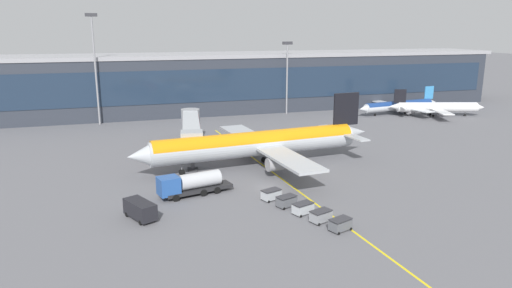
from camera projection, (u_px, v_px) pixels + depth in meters
The scene contains 16 objects.
ground_plane at pixel (269, 187), 70.00m from camera, with size 700.00×700.00×0.00m, color slate.
apron_lead_in_line at pixel (284, 181), 72.79m from camera, with size 0.30×80.00×0.01m, color yellow.
terminal_building at pixel (226, 82), 135.30m from camera, with size 168.55×20.96×16.33m.
main_airliner at pixel (258, 143), 79.66m from camera, with size 43.87×34.84×11.81m.
jet_bridge at pixel (191, 127), 88.19m from camera, with size 7.37×25.22×6.75m.
fuel_tanker at pixel (190, 184), 66.04m from camera, with size 11.09×4.83×3.25m.
crew_van at pixel (140, 209), 58.04m from camera, with size 4.00×5.42×2.30m.
baggage_cart_0 at pixel (340, 224), 54.72m from camera, with size 3.02×2.36×1.48m.
baggage_cart_1 at pixel (321, 216), 57.19m from camera, with size 3.02×2.36×1.48m.
baggage_cart_2 at pixel (303, 208), 59.65m from camera, with size 3.02×2.36×1.48m.
baggage_cart_3 at pixel (286, 201), 62.12m from camera, with size 3.02×2.36×1.48m.
baggage_cart_4 at pixel (271, 194), 64.58m from camera, with size 3.02×2.36×1.48m.
commuter_jet_far at pixel (399, 105), 130.07m from camera, with size 27.32×21.77×7.14m.
commuter_jet_near at pixel (437, 107), 126.26m from camera, with size 25.58×20.51×7.33m.
apron_light_mast_1 at pixel (95, 62), 112.28m from camera, with size 2.80×0.50×26.68m.
apron_light_mast_2 at pixel (287, 71), 127.51m from camera, with size 2.80×0.50×19.76m.
Camera 1 is at (-21.71, -62.80, 23.03)m, focal length 32.78 mm.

